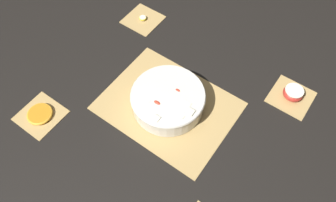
# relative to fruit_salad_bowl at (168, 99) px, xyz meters

# --- Properties ---
(ground_plane) EXTENTS (6.00, 6.00, 0.00)m
(ground_plane) POSITION_rel_fruit_salad_bowl_xyz_m (-0.00, 0.00, -0.05)
(ground_plane) COLOR black
(bamboo_mat_center) EXTENTS (0.44, 0.34, 0.01)m
(bamboo_mat_center) POSITION_rel_fruit_salad_bowl_xyz_m (-0.00, 0.00, -0.04)
(bamboo_mat_center) COLOR tan
(bamboo_mat_center) RESTS_ON ground_plane
(coaster_mat_near_left) EXTENTS (0.14, 0.14, 0.01)m
(coaster_mat_near_left) POSITION_rel_fruit_salad_bowl_xyz_m (-0.33, -0.28, -0.04)
(coaster_mat_near_left) COLOR tan
(coaster_mat_near_left) RESTS_ON ground_plane
(coaster_mat_far_left) EXTENTS (0.14, 0.14, 0.01)m
(coaster_mat_far_left) POSITION_rel_fruit_salad_bowl_xyz_m (-0.33, 0.28, -0.04)
(coaster_mat_far_left) COLOR tan
(coaster_mat_far_left) RESTS_ON ground_plane
(coaster_mat_far_right) EXTENTS (0.14, 0.14, 0.01)m
(coaster_mat_far_right) POSITION_rel_fruit_salad_bowl_xyz_m (0.33, 0.28, -0.04)
(coaster_mat_far_right) COLOR tan
(coaster_mat_far_right) RESTS_ON ground_plane
(fruit_salad_bowl) EXTENTS (0.25, 0.25, 0.08)m
(fruit_salad_bowl) POSITION_rel_fruit_salad_bowl_xyz_m (0.00, 0.00, 0.00)
(fruit_salad_bowl) COLOR silver
(fruit_salad_bowl) RESTS_ON bamboo_mat_center
(apple_half) EXTENTS (0.07, 0.07, 0.04)m
(apple_half) POSITION_rel_fruit_salad_bowl_xyz_m (0.33, 0.28, -0.02)
(apple_half) COLOR #B72D23
(apple_half) RESTS_ON coaster_mat_far_right
(orange_slice_whole) EXTENTS (0.09, 0.09, 0.01)m
(orange_slice_whole) POSITION_rel_fruit_salad_bowl_xyz_m (-0.33, -0.28, -0.03)
(orange_slice_whole) COLOR orange
(orange_slice_whole) RESTS_ON coaster_mat_near_left
(banana_coin_single) EXTENTS (0.03, 0.03, 0.01)m
(banana_coin_single) POSITION_rel_fruit_salad_bowl_xyz_m (-0.33, 0.28, -0.04)
(banana_coin_single) COLOR #F7EFC6
(banana_coin_single) RESTS_ON coaster_mat_far_left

